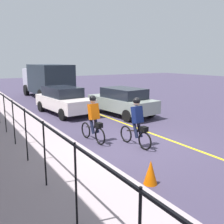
# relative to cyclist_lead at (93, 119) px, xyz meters

# --- Properties ---
(ground_plane) EXTENTS (80.00, 80.00, 0.00)m
(ground_plane) POSITION_rel_cyclist_lead_xyz_m (-1.04, -1.05, -0.91)
(ground_plane) COLOR #3E364E
(lane_line_centre) EXTENTS (36.00, 0.12, 0.01)m
(lane_line_centre) POSITION_rel_cyclist_lead_xyz_m (-1.04, -2.65, -0.91)
(lane_line_centre) COLOR yellow
(lane_line_centre) RESTS_ON ground
(sidewalk) EXTENTS (40.00, 3.20, 0.15)m
(sidewalk) POSITION_rel_cyclist_lead_xyz_m (-1.04, 2.35, -0.84)
(sidewalk) COLOR #A7969A
(sidewalk) RESTS_ON ground
(iron_fence) EXTENTS (16.26, 0.04, 1.60)m
(iron_fence) POSITION_rel_cyclist_lead_xyz_m (-0.04, 2.75, 0.42)
(iron_fence) COLOR black
(iron_fence) RESTS_ON sidewalk
(cyclist_lead) EXTENTS (1.71, 0.38, 1.83)m
(cyclist_lead) POSITION_rel_cyclist_lead_xyz_m (0.00, 0.00, 0.00)
(cyclist_lead) COLOR black
(cyclist_lead) RESTS_ON ground
(cyclist_follow) EXTENTS (1.71, 0.38, 1.83)m
(cyclist_follow) POSITION_rel_cyclist_lead_xyz_m (-1.32, -1.07, 0.00)
(cyclist_follow) COLOR black
(cyclist_follow) RESTS_ON ground
(patrol_sedan) EXTENTS (4.56, 2.28, 1.58)m
(patrol_sedan) POSITION_rel_cyclist_lead_xyz_m (3.45, -3.68, -0.09)
(patrol_sedan) COLOR #919B92
(patrol_sedan) RESTS_ON ground
(parked_sedan_rear) EXTENTS (4.54, 2.24, 1.58)m
(parked_sedan_rear) POSITION_rel_cyclist_lead_xyz_m (5.63, -0.98, -0.09)
(parked_sedan_rear) COLOR white
(parked_sedan_rear) RESTS_ON ground
(box_truck_background) EXTENTS (6.75, 2.62, 2.78)m
(box_truck_background) POSITION_rel_cyclist_lead_xyz_m (12.43, -2.17, 0.64)
(box_truck_background) COLOR #222C37
(box_truck_background) RESTS_ON ground
(traffic_cone_near) EXTENTS (0.36, 0.36, 0.64)m
(traffic_cone_near) POSITION_rel_cyclist_lead_xyz_m (-3.81, 0.37, -0.59)
(traffic_cone_near) COLOR #E65F05
(traffic_cone_near) RESTS_ON ground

